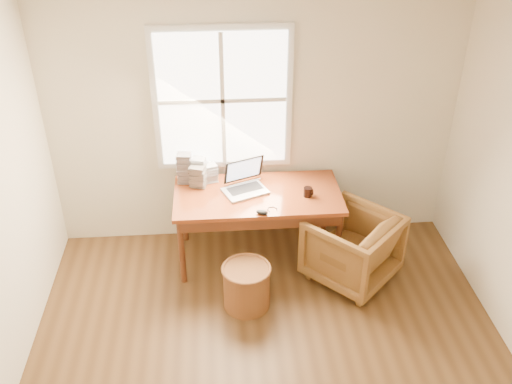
# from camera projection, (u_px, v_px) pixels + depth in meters

# --- Properties ---
(room_shell) EXTENTS (4.04, 4.54, 2.64)m
(room_shell) POSITION_uv_depth(u_px,v_px,m) (275.00, 251.00, 3.77)
(room_shell) COLOR brown
(room_shell) RESTS_ON ground
(desk) EXTENTS (1.60, 0.80, 0.04)m
(desk) POSITION_uv_depth(u_px,v_px,m) (258.00, 195.00, 5.47)
(desk) COLOR brown
(desk) RESTS_ON room_shell
(armchair) EXTENTS (1.06, 1.06, 0.69)m
(armchair) POSITION_uv_depth(u_px,v_px,m) (352.00, 247.00, 5.40)
(armchair) COLOR brown
(armchair) RESTS_ON room_shell
(wicker_stool) EXTENTS (0.46, 0.46, 0.42)m
(wicker_stool) POSITION_uv_depth(u_px,v_px,m) (247.00, 287.00, 5.13)
(wicker_stool) COLOR brown
(wicker_stool) RESTS_ON room_shell
(laptop) EXTENTS (0.49, 0.50, 0.28)m
(laptop) POSITION_uv_depth(u_px,v_px,m) (245.00, 180.00, 5.40)
(laptop) COLOR #B8BAC0
(laptop) RESTS_ON desk
(mouse) EXTENTS (0.13, 0.10, 0.04)m
(mouse) POSITION_uv_depth(u_px,v_px,m) (262.00, 212.00, 5.15)
(mouse) COLOR black
(mouse) RESTS_ON desk
(coffee_mug) EXTENTS (0.11, 0.11, 0.09)m
(coffee_mug) POSITION_uv_depth(u_px,v_px,m) (308.00, 192.00, 5.39)
(coffee_mug) COLOR black
(coffee_mug) RESTS_ON desk
(cd_stack_a) EXTENTS (0.16, 0.14, 0.26)m
(cd_stack_a) POSITION_uv_depth(u_px,v_px,m) (199.00, 170.00, 5.58)
(cd_stack_a) COLOR #B2B6BE
(cd_stack_a) RESTS_ON desk
(cd_stack_b) EXTENTS (0.18, 0.17, 0.22)m
(cd_stack_b) POSITION_uv_depth(u_px,v_px,m) (198.00, 176.00, 5.52)
(cd_stack_b) COLOR #2B2A30
(cd_stack_b) RESTS_ON desk
(cd_stack_c) EXTENTS (0.14, 0.13, 0.31)m
(cd_stack_c) POSITION_uv_depth(u_px,v_px,m) (185.00, 168.00, 5.57)
(cd_stack_c) COLOR #9596A2
(cd_stack_c) RESTS_ON desk
(cd_stack_d) EXTENTS (0.17, 0.16, 0.18)m
(cd_stack_d) POSITION_uv_depth(u_px,v_px,m) (209.00, 173.00, 5.62)
(cd_stack_d) COLOR silver
(cd_stack_d) RESTS_ON desk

